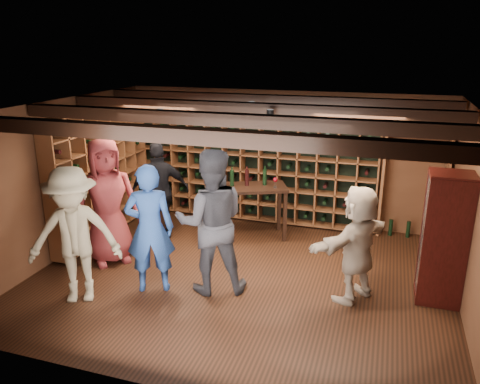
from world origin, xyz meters
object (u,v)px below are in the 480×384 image
(man_blue_shirt, at_px, (150,229))
(guest_beige, at_px, (357,244))
(tasting_table, at_px, (250,193))
(guest_red_floral, at_px, (107,202))
(man_grey_suit, at_px, (211,222))
(guest_khaki, at_px, (74,236))
(display_cabinet, at_px, (443,241))
(guest_woman_black, at_px, (160,191))

(man_blue_shirt, bearing_deg, guest_beige, 168.79)
(guest_beige, bearing_deg, tasting_table, -96.32)
(guest_red_floral, xyz_separation_m, tasting_table, (1.83, 1.59, -0.17))
(tasting_table, bearing_deg, man_blue_shirt, -133.13)
(man_grey_suit, height_order, guest_beige, man_grey_suit)
(guest_khaki, xyz_separation_m, tasting_table, (1.58, 2.74, -0.10))
(display_cabinet, height_order, guest_red_floral, guest_red_floral)
(guest_khaki, bearing_deg, display_cabinet, -7.47)
(man_grey_suit, relative_size, guest_khaki, 1.09)
(tasting_table, bearing_deg, guest_khaki, -143.81)
(man_grey_suit, distance_m, guest_woman_black, 2.08)
(guest_woman_black, distance_m, tasting_table, 1.57)
(man_grey_suit, height_order, tasting_table, man_grey_suit)
(man_grey_suit, bearing_deg, guest_khaki, 4.11)
(display_cabinet, distance_m, tasting_table, 3.28)
(guest_woman_black, height_order, guest_khaki, guest_khaki)
(tasting_table, bearing_deg, man_grey_suit, -113.02)
(guest_beige, relative_size, tasting_table, 1.14)
(man_blue_shirt, height_order, guest_beige, man_blue_shirt)
(man_blue_shirt, height_order, man_grey_suit, man_grey_suit)
(guest_red_floral, bearing_deg, man_grey_suit, -56.46)
(display_cabinet, distance_m, man_grey_suit, 3.07)
(guest_khaki, height_order, guest_beige, guest_khaki)
(man_blue_shirt, distance_m, guest_beige, 2.79)
(guest_woman_black, height_order, guest_beige, guest_woman_black)
(display_cabinet, xyz_separation_m, guest_woman_black, (-4.50, 0.77, 0.01))
(guest_khaki, distance_m, tasting_table, 3.17)
(tasting_table, bearing_deg, display_cabinet, -46.97)
(guest_woman_black, bearing_deg, man_blue_shirt, 79.22)
(display_cabinet, xyz_separation_m, guest_red_floral, (-4.85, -0.30, 0.14))
(man_blue_shirt, bearing_deg, display_cabinet, 169.54)
(man_blue_shirt, height_order, guest_khaki, guest_khaki)
(man_grey_suit, xyz_separation_m, guest_red_floral, (-1.86, 0.36, -0.02))
(guest_khaki, bearing_deg, guest_woman_black, 62.32)
(guest_woman_black, bearing_deg, guest_khaki, 53.68)
(display_cabinet, relative_size, man_blue_shirt, 0.96)
(guest_beige, bearing_deg, man_blue_shirt, -44.45)
(display_cabinet, bearing_deg, tasting_table, 156.85)
(man_blue_shirt, relative_size, guest_red_floral, 0.92)
(guest_woman_black, relative_size, tasting_table, 1.24)
(man_grey_suit, xyz_separation_m, guest_beige, (1.92, 0.36, -0.21))
(display_cabinet, height_order, guest_khaki, guest_khaki)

